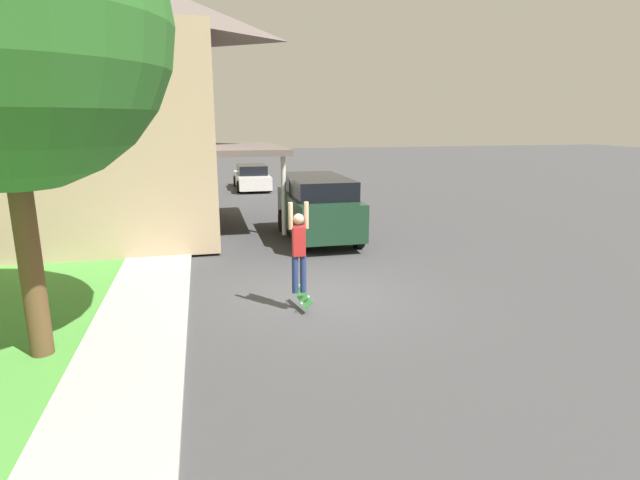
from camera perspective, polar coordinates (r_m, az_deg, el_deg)
ground_plane at (r=11.31m, az=-0.90°, el=-6.57°), size 120.00×120.00×0.00m
lawn at (r=17.77m, az=-31.71°, el=-1.01°), size 10.00×80.00×0.08m
sidewalk at (r=16.87m, az=-17.44°, el=-0.23°), size 1.80×80.00×0.10m
house at (r=19.07m, az=-29.35°, el=15.12°), size 13.55×8.75×9.43m
suv_parked at (r=16.52m, az=-0.26°, el=3.92°), size 2.15×4.64×2.08m
car_down_street at (r=29.24m, az=-7.80°, el=7.09°), size 1.91×4.55×1.40m
skateboarder at (r=10.13m, az=-2.43°, el=-0.79°), size 0.41×0.22×1.89m
skateboard at (r=10.55m, az=-2.03°, el=-6.41°), size 0.31×0.82×0.32m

